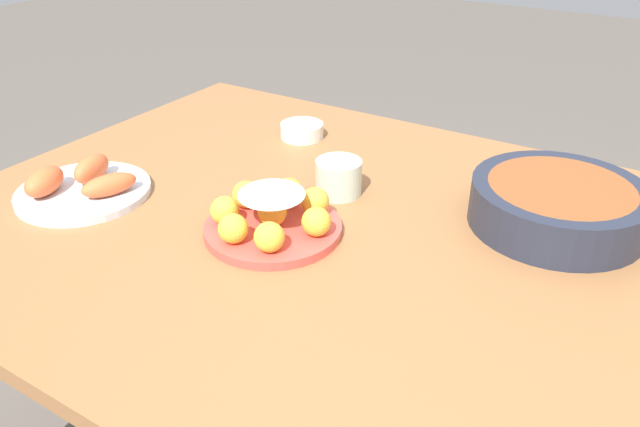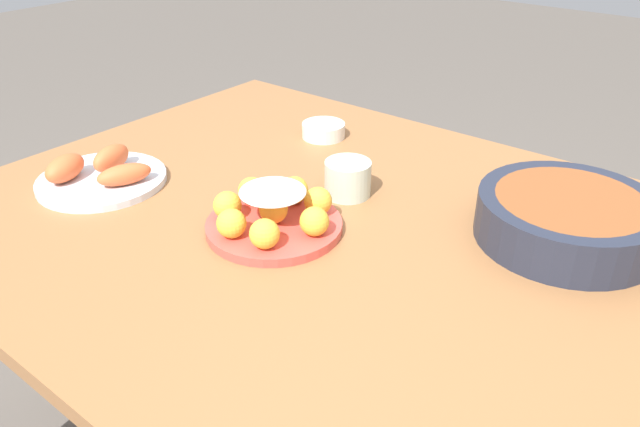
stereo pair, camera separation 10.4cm
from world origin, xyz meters
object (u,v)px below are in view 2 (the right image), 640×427
cake_plate (273,214)px  cup_far (348,178)px  dining_table (365,279)px  seafood_platter (100,175)px  serving_bowl (568,218)px  sauce_bowl (324,130)px

cake_plate → cup_far: 0.19m
cup_far → cake_plate: bearing=-96.6°
dining_table → seafood_platter: 0.56m
cake_plate → serving_bowl: 0.49m
seafood_platter → cup_far: bearing=33.1°
seafood_platter → cup_far: size_ratio=2.84×
cake_plate → sauce_bowl: (-0.19, 0.38, -0.01)m
dining_table → cup_far: 0.20m
seafood_platter → cup_far: (0.41, 0.26, 0.01)m
dining_table → cake_plate: 0.20m
cup_far → dining_table: bearing=-42.0°
sauce_bowl → seafood_platter: seafood_platter is taller
cake_plate → cup_far: bearing=83.4°
cake_plate → cup_far: cake_plate is taller
serving_bowl → sauce_bowl: size_ratio=3.01×
serving_bowl → cup_far: 0.39m
sauce_bowl → cup_far: 0.29m
serving_bowl → seafood_platter: (-0.78, -0.36, -0.02)m
dining_table → sauce_bowl: (-0.33, 0.30, 0.10)m
serving_bowl → sauce_bowl: (-0.59, 0.10, -0.02)m
cake_plate → serving_bowl: (0.40, 0.28, 0.01)m
sauce_bowl → cup_far: (0.21, -0.20, 0.02)m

